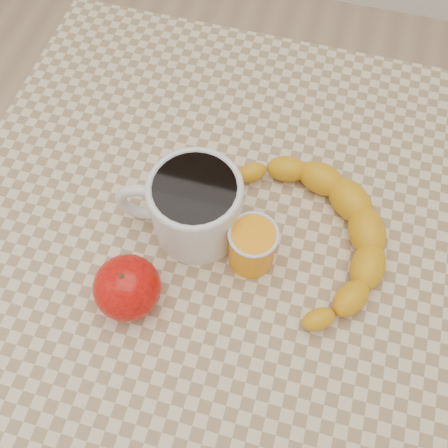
% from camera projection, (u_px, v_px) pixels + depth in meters
% --- Properties ---
extents(ground, '(3.00, 3.00, 0.00)m').
position_uv_depth(ground, '(224.00, 352.00, 1.38)').
color(ground, tan).
rests_on(ground, ground).
extents(table, '(0.80, 0.80, 0.75)m').
position_uv_depth(table, '(224.00, 255.00, 0.79)').
color(table, beige).
rests_on(table, ground).
extents(coffee_mug, '(0.18, 0.14, 0.11)m').
position_uv_depth(coffee_mug, '(193.00, 205.00, 0.67)').
color(coffee_mug, silver).
rests_on(coffee_mug, table).
extents(orange_juice_glass, '(0.07, 0.07, 0.08)m').
position_uv_depth(orange_juice_glass, '(252.00, 246.00, 0.66)').
color(orange_juice_glass, orange).
rests_on(orange_juice_glass, table).
extents(apple, '(0.09, 0.09, 0.08)m').
position_uv_depth(apple, '(127.00, 287.00, 0.63)').
color(apple, '#950405').
rests_on(apple, table).
extents(banana, '(0.46, 0.48, 0.05)m').
position_uv_depth(banana, '(318.00, 233.00, 0.68)').
color(banana, gold).
rests_on(banana, table).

